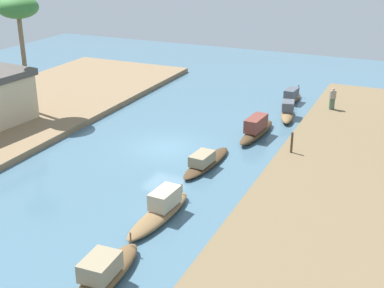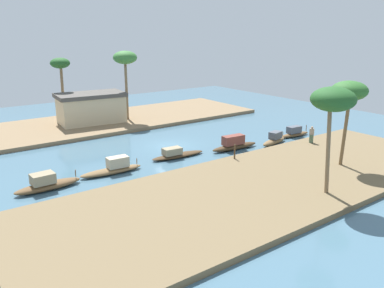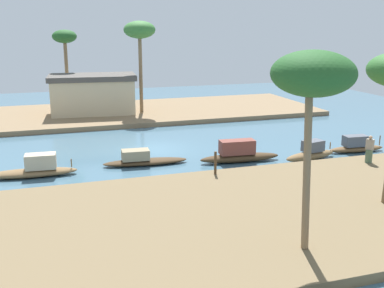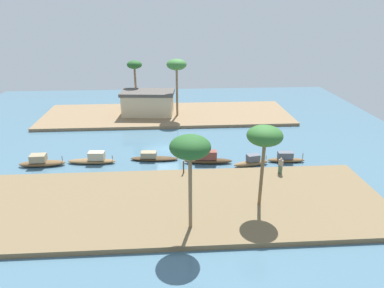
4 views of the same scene
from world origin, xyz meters
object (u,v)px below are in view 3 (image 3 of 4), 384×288
at_px(sampan_open_hull, 34,169).
at_px(palm_tree_right_short, 65,40).
at_px(sampan_with_tall_canopy, 142,160).
at_px(sampan_downstream_large, 356,146).
at_px(sampan_with_red_awning, 311,153).
at_px(person_on_near_bank, 369,151).
at_px(palm_tree_left_near, 313,77).
at_px(palm_tree_right_tall, 140,32).
at_px(riverside_building, 93,94).
at_px(sampan_foreground, 239,154).
at_px(mooring_post, 215,163).

xyz_separation_m(sampan_open_hull, palm_tree_right_short, (3.05, 19.99, 6.38)).
xyz_separation_m(sampan_with_tall_canopy, sampan_downstream_large, (14.16, -1.42, 0.10)).
relative_size(sampan_with_red_awning, palm_tree_right_short, 0.53).
distance_m(sampan_with_red_awning, person_on_near_bank, 3.54).
bearing_deg(sampan_with_red_awning, sampan_downstream_large, -1.53).
height_order(palm_tree_left_near, palm_tree_right_tall, palm_tree_right_tall).
bearing_deg(palm_tree_right_short, person_on_near_bank, -57.39).
xyz_separation_m(palm_tree_right_tall, riverside_building, (-4.28, 0.79, -5.41)).
xyz_separation_m(sampan_foreground, mooring_post, (-2.66, -2.99, 0.51)).
distance_m(sampan_with_red_awning, mooring_post, 7.49).
height_order(sampan_with_red_awning, sampan_foreground, sampan_foreground).
relative_size(sampan_downstream_large, mooring_post, 3.16).
bearing_deg(riverside_building, palm_tree_left_near, -75.96).
height_order(sampan_with_red_awning, palm_tree_left_near, palm_tree_left_near).
distance_m(sampan_with_tall_canopy, person_on_near_bank, 13.41).
height_order(mooring_post, palm_tree_left_near, palm_tree_left_near).
relative_size(sampan_foreground, sampan_downstream_large, 1.29).
relative_size(sampan_foreground, palm_tree_right_short, 0.70).
relative_size(mooring_post, riverside_building, 0.16).
xyz_separation_m(person_on_near_bank, palm_tree_left_near, (-9.24, -8.21, 5.51)).
bearing_deg(sampan_foreground, palm_tree_right_short, 117.58).
distance_m(sampan_open_hull, riverside_building, 17.23).
xyz_separation_m(person_on_near_bank, riverside_building, (-13.65, 20.86, 1.09)).
xyz_separation_m(palm_tree_right_short, riverside_building, (2.00, -3.61, -4.65)).
distance_m(sampan_with_tall_canopy, sampan_downstream_large, 14.23).
bearing_deg(palm_tree_right_short, palm_tree_right_tall, -34.99).
bearing_deg(mooring_post, sampan_with_tall_canopy, 127.02).
height_order(sampan_with_red_awning, riverside_building, riverside_building).
distance_m(sampan_foreground, palm_tree_right_short, 23.52).
bearing_deg(sampan_open_hull, palm_tree_left_near, -49.59).
distance_m(palm_tree_left_near, riverside_building, 29.73).
bearing_deg(palm_tree_right_tall, riverside_building, 169.60).
height_order(sampan_downstream_large, riverside_building, riverside_building).
bearing_deg(sampan_foreground, sampan_open_hull, -179.63).
height_order(sampan_with_tall_canopy, palm_tree_right_short, palm_tree_right_short).
bearing_deg(mooring_post, person_on_near_bank, -4.10).
bearing_deg(sampan_downstream_large, palm_tree_right_short, 133.51).
relative_size(sampan_downstream_large, palm_tree_left_near, 0.56).
xyz_separation_m(sampan_with_red_awning, palm_tree_left_near, (-7.08, -10.94, 6.14)).
xyz_separation_m(sampan_open_hull, palm_tree_right_tall, (9.33, 15.60, 7.14)).
distance_m(sampan_foreground, sampan_downstream_large, 8.35).
bearing_deg(sampan_downstream_large, sampan_open_hull, -178.91).
bearing_deg(sampan_foreground, sampan_downstream_large, 2.62).
xyz_separation_m(person_on_near_bank, palm_tree_right_tall, (-9.38, 20.07, 6.51)).
height_order(person_on_near_bank, mooring_post, person_on_near_bank).
xyz_separation_m(sampan_with_tall_canopy, person_on_near_bank, (12.48, -4.84, 0.75)).
bearing_deg(palm_tree_right_short, sampan_open_hull, -98.67).
bearing_deg(person_on_near_bank, palm_tree_left_near, -79.24).
bearing_deg(palm_tree_left_near, mooring_post, 90.61).
relative_size(palm_tree_right_tall, riverside_building, 1.02).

